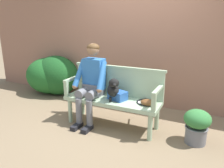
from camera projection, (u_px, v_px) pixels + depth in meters
name	position (u px, v px, depth m)	size (l,w,h in m)	color
ground_plane	(112.00, 125.00, 3.65)	(40.00, 40.00, 0.00)	#7A664C
brick_garden_fence	(140.00, 44.00, 4.44)	(8.00, 0.30, 2.47)	#936651
hedge_bush_far_right	(57.00, 75.00, 5.09)	(1.11, 0.81, 0.92)	#194C1E
hedge_bush_mid_left	(49.00, 76.00, 5.20)	(1.13, 0.93, 0.86)	#1E5B23
garden_bench	(112.00, 102.00, 3.53)	(1.57, 0.51, 0.47)	#9EB793
bench_backrest	(118.00, 80.00, 3.64)	(1.61, 0.06, 0.50)	#9EB793
bench_armrest_left_end	(71.00, 83.00, 3.69)	(0.06, 0.51, 0.28)	#9EB793
bench_armrest_right_end	(156.00, 95.00, 3.07)	(0.06, 0.51, 0.28)	#9EB793
person_seated	(92.00, 80.00, 3.58)	(0.56, 0.65, 1.34)	black
dog_on_bench	(113.00, 89.00, 3.38)	(0.30, 0.37, 0.39)	black
tennis_racket	(146.00, 102.00, 3.36)	(0.36, 0.58, 0.03)	black
baseball_glove	(148.00, 102.00, 3.23)	(0.22, 0.17, 0.09)	brown
sports_bag	(118.00, 95.00, 3.47)	(0.28, 0.20, 0.14)	#2856A3
potted_plant	(197.00, 125.00, 3.04)	(0.37, 0.37, 0.50)	slate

